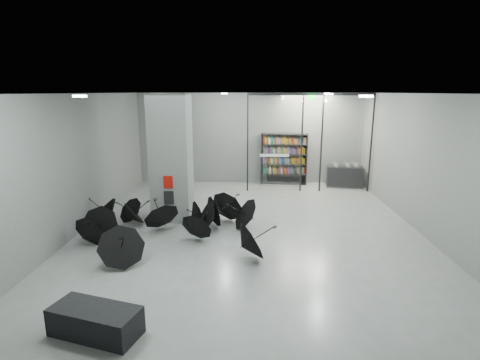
{
  "coord_description": "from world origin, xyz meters",
  "views": [
    {
      "loc": [
        0.01,
        -9.64,
        4.05
      ],
      "look_at": [
        -0.3,
        1.5,
        1.4
      ],
      "focal_mm": 27.91,
      "sensor_mm": 36.0,
      "label": 1
    }
  ],
  "objects_px": {
    "bench": "(96,321)",
    "umbrella_cluster": "(173,226)",
    "column": "(171,158)",
    "shop_counter": "(344,177)",
    "bookshelf": "(284,159)"
  },
  "relations": [
    {
      "from": "column",
      "to": "bench",
      "type": "height_order",
      "value": "column"
    },
    {
      "from": "bench",
      "to": "umbrella_cluster",
      "type": "distance_m",
      "value": 4.48
    },
    {
      "from": "column",
      "to": "bookshelf",
      "type": "relative_size",
      "value": 1.77
    },
    {
      "from": "column",
      "to": "bench",
      "type": "distance_m",
      "value": 6.35
    },
    {
      "from": "column",
      "to": "umbrella_cluster",
      "type": "height_order",
      "value": "column"
    },
    {
      "from": "shop_counter",
      "to": "bookshelf",
      "type": "bearing_deg",
      "value": 177.19
    },
    {
      "from": "shop_counter",
      "to": "umbrella_cluster",
      "type": "relative_size",
      "value": 0.26
    },
    {
      "from": "shop_counter",
      "to": "umbrella_cluster",
      "type": "distance_m",
      "value": 8.59
    },
    {
      "from": "column",
      "to": "shop_counter",
      "type": "relative_size",
      "value": 2.65
    },
    {
      "from": "bookshelf",
      "to": "umbrella_cluster",
      "type": "relative_size",
      "value": 0.39
    },
    {
      "from": "column",
      "to": "bookshelf",
      "type": "distance_m",
      "value": 6.28
    },
    {
      "from": "bookshelf",
      "to": "shop_counter",
      "type": "xyz_separation_m",
      "value": [
        2.59,
        -0.52,
        -0.67
      ]
    },
    {
      "from": "column",
      "to": "shop_counter",
      "type": "bearing_deg",
      "value": 32.63
    },
    {
      "from": "column",
      "to": "bench",
      "type": "xyz_separation_m",
      "value": [
        -0.11,
        -6.1,
        -1.75
      ]
    },
    {
      "from": "bench",
      "to": "shop_counter",
      "type": "xyz_separation_m",
      "value": [
        6.71,
        10.32,
        0.21
      ]
    }
  ]
}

